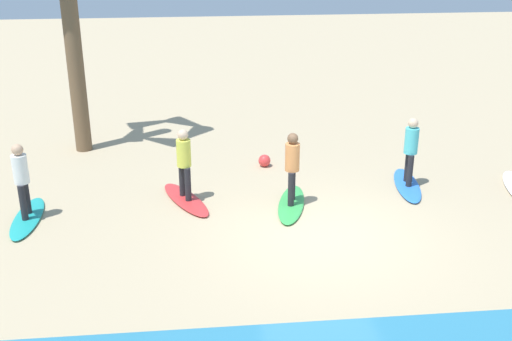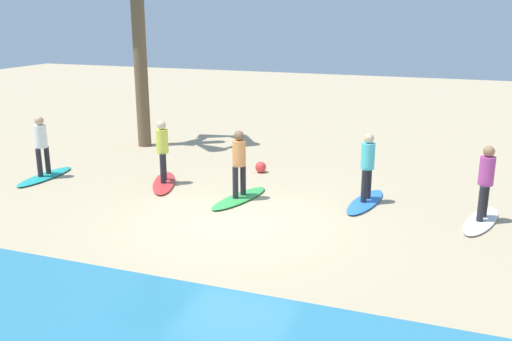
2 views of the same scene
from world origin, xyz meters
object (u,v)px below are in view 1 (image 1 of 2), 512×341
(surfboard_teal, at_px, (28,218))
(surfer_blue, at_px, (411,146))
(surfer_green, at_px, (292,163))
(beach_ball, at_px, (264,161))
(surfboard_green, at_px, (291,204))
(surfer_red, at_px, (184,159))
(surfboard_blue, at_px, (407,185))
(surfboard_red, at_px, (186,199))
(surfer_teal, at_px, (21,175))

(surfboard_teal, bearing_deg, surfer_blue, 96.00)
(surfer_green, relative_size, surfboard_teal, 0.78)
(surfboard_teal, relative_size, beach_ball, 6.62)
(surfboard_green, distance_m, surfer_red, 2.61)
(surfer_red, xyz_separation_m, beach_ball, (-2.04, -1.97, -0.88))
(surfboard_blue, bearing_deg, surfboard_teal, -75.10)
(surfboard_teal, bearing_deg, surfboard_red, 100.32)
(surfer_red, bearing_deg, surfboard_blue, -176.86)
(surfer_green, distance_m, surfer_teal, 5.76)
(surfer_red, bearing_deg, beach_ball, -136.04)
(surfboard_blue, height_order, surfer_red, surfer_red)
(surfboard_red, relative_size, surfer_teal, 1.28)
(surfer_green, height_order, surfer_teal, same)
(surfboard_red, distance_m, surfboard_teal, 3.44)
(surfboard_blue, distance_m, surfboard_teal, 8.75)
(surfer_teal, xyz_separation_m, beach_ball, (-5.43, -2.58, -0.88))
(surfer_blue, relative_size, surfboard_teal, 0.78)
(surfer_red, relative_size, surfer_teal, 1.00)
(surfboard_green, bearing_deg, surfboard_blue, 118.68)
(surfboard_teal, bearing_deg, surfboard_green, 91.24)
(surfboard_blue, relative_size, surfer_green, 1.28)
(surfer_blue, bearing_deg, surfboard_green, 14.95)
(surfer_green, bearing_deg, surfer_blue, -165.05)
(surfboard_teal, distance_m, surfer_teal, 0.99)
(surfboard_green, relative_size, surfer_green, 1.28)
(beach_ball, bearing_deg, surfboard_teal, 25.42)
(surfboard_teal, bearing_deg, beach_ball, 115.49)
(surfboard_blue, xyz_separation_m, surfboard_green, (2.95, 0.79, 0.00))
(surfer_green, bearing_deg, surfboard_green, 0.00)
(beach_ball, bearing_deg, surfer_blue, 152.89)
(surfer_blue, relative_size, surfer_red, 1.00)
(surfboard_green, xyz_separation_m, beach_ball, (0.33, -2.46, 0.11))
(surfer_blue, height_order, surfer_green, same)
(surfboard_red, distance_m, surfer_red, 0.99)
(surfboard_red, height_order, beach_ball, beach_ball)
(surfer_teal, bearing_deg, surfboard_red, -169.76)
(surfboard_green, xyz_separation_m, surfer_red, (2.37, -0.50, 0.99))
(surfboard_red, bearing_deg, surfer_red, 39.13)
(surfer_blue, distance_m, beach_ball, 3.78)
(surfer_teal, distance_m, beach_ball, 6.08)
(surfboard_blue, height_order, surfer_blue, surfer_blue)
(surfboard_green, bearing_deg, surfer_blue, 118.68)
(surfboard_red, relative_size, beach_ball, 6.62)
(surfer_green, height_order, surfer_red, same)
(beach_ball, bearing_deg, surfboard_red, 43.96)
(surfer_blue, bearing_deg, surfboard_blue, 0.00)
(surfboard_green, height_order, surfboard_teal, same)
(surfboard_teal, distance_m, beach_ball, 6.01)
(surfboard_green, xyz_separation_m, surfer_green, (0.00, 0.00, 0.99))
(surfer_green, height_order, surfboard_teal, surfer_green)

